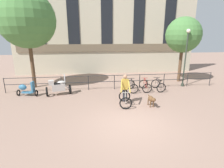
# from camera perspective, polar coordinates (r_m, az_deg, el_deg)

# --- Properties ---
(ground_plane) EXTENTS (60.00, 60.00, 0.00)m
(ground_plane) POSITION_cam_1_polar(r_m,az_deg,el_deg) (8.07, 5.91, -12.65)
(ground_plane) COLOR #8E7060
(canal_railing) EXTENTS (15.05, 0.05, 1.05)m
(canal_railing) POSITION_cam_1_polar(r_m,az_deg,el_deg) (12.61, 0.80, 1.45)
(canal_railing) COLOR #232326
(canal_railing) RESTS_ON ground_plane
(building_facade) EXTENTS (18.00, 0.72, 8.75)m
(building_facade) POSITION_cam_1_polar(r_m,az_deg,el_deg) (17.98, -1.77, 17.45)
(building_facade) COLOR #BCB299
(building_facade) RESTS_ON ground_plane
(cyclist_with_bike) EXTENTS (0.83, 1.25, 1.70)m
(cyclist_with_bike) POSITION_cam_1_polar(r_m,az_deg,el_deg) (9.81, 4.29, -2.49)
(cyclist_with_bike) COLOR black
(cyclist_with_bike) RESTS_ON ground_plane
(dog) EXTENTS (0.28, 0.95, 0.63)m
(dog) POSITION_cam_1_polar(r_m,az_deg,el_deg) (9.82, 12.76, -4.88)
(dog) COLOR brown
(dog) RESTS_ON ground_plane
(parked_motorcycle) EXTENTS (1.69, 0.99, 1.35)m
(parked_motorcycle) POSITION_cam_1_polar(r_m,az_deg,el_deg) (11.91, -17.17, -0.87)
(parked_motorcycle) COLOR black
(parked_motorcycle) RESTS_ON ground_plane
(parked_bicycle_near_lamp) EXTENTS (0.68, 1.12, 0.86)m
(parked_bicycle_near_lamp) POSITION_cam_1_polar(r_m,az_deg,el_deg) (12.29, 6.54, -0.73)
(parked_bicycle_near_lamp) COLOR black
(parked_bicycle_near_lamp) RESTS_ON ground_plane
(parked_bicycle_mid_left) EXTENTS (0.73, 1.15, 0.86)m
(parked_bicycle_mid_left) POSITION_cam_1_polar(r_m,az_deg,el_deg) (12.55, 10.80, -0.57)
(parked_bicycle_mid_left) COLOR black
(parked_bicycle_mid_left) RESTS_ON ground_plane
(parked_bicycle_mid_right) EXTENTS (0.68, 1.12, 0.86)m
(parked_bicycle_mid_right) POSITION_cam_1_polar(r_m,az_deg,el_deg) (12.87, 14.87, -0.42)
(parked_bicycle_mid_right) COLOR black
(parked_bicycle_mid_right) RESTS_ON ground_plane
(parked_scooter) EXTENTS (1.33, 0.63, 0.96)m
(parked_scooter) POSITION_cam_1_polar(r_m,az_deg,el_deg) (12.54, -26.23, -1.48)
(parked_scooter) COLOR black
(parked_scooter) RESTS_ON ground_plane
(street_lamp) EXTENTS (0.28, 0.28, 4.24)m
(street_lamp) POSITION_cam_1_polar(r_m,az_deg,el_deg) (14.13, 22.93, 8.67)
(street_lamp) COLOR #2D382D
(street_lamp) RESTS_ON ground_plane
(tree_canalside_left) EXTENTS (3.91, 3.91, 6.79)m
(tree_canalside_left) POSITION_cam_1_polar(r_m,az_deg,el_deg) (14.00, -26.08, 18.34)
(tree_canalside_left) COLOR brown
(tree_canalside_left) RESTS_ON ground_plane
(tree_canalside_right) EXTENTS (2.80, 2.80, 5.22)m
(tree_canalside_right) POSITION_cam_1_polar(r_m,az_deg,el_deg) (15.57, 22.25, 14.55)
(tree_canalside_right) COLOR brown
(tree_canalside_right) RESTS_ON ground_plane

